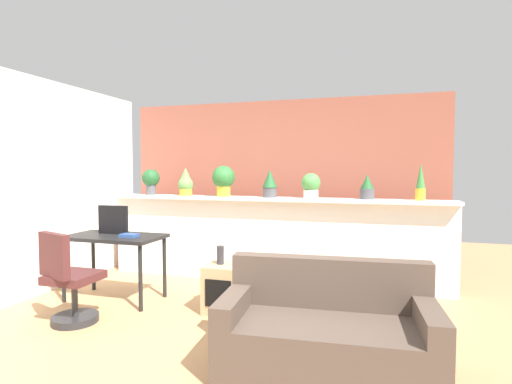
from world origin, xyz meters
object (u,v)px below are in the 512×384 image
Objects in this scene: potted_plant_5 at (367,188)px; tv_monitor at (113,220)px; potted_plant_2 at (223,179)px; potted_plant_0 at (151,180)px; vase_on_shelf at (220,255)px; book_on_desk at (129,235)px; potted_plant_1 at (186,182)px; potted_plant_4 at (311,185)px; side_cube_shelf at (225,288)px; office_chair at (69,285)px; desk at (114,243)px; couch at (327,334)px; potted_plant_6 at (421,183)px; potted_plant_3 at (270,183)px.

tv_monitor is at bearing -158.40° from potted_plant_5.
tv_monitor is (-2.83, -1.12, -0.37)m from potted_plant_5.
potted_plant_0 is at bearing 177.01° from potted_plant_2.
book_on_desk reaches higher than vase_on_shelf.
potted_plant_1 is 0.94× the size of potted_plant_2.
side_cube_shelf is (-0.71, -1.19, -1.06)m from potted_plant_4.
office_chair reaches higher than book_on_desk.
tv_monitor is at bearing 131.49° from desk.
potted_plant_4 is 0.20× the size of couch.
couch is (-0.22, -2.15, -1.00)m from potted_plant_5.
desk is at bearing -150.15° from potted_plant_4.
tv_monitor is 1.97× the size of vase_on_shelf.
desk is at bearing -160.69° from potted_plant_6.
potted_plant_1 is 1.34m from book_on_desk.
couch is (2.51, -0.18, -0.11)m from office_chair.
potted_plant_5 is at bearing 23.52° from desk.
potted_plant_1 is at bearing 81.65° from office_chair.
potted_plant_2 is at bearing 109.92° from vase_on_shelf.
potted_plant_1 reaches higher than tv_monitor.
potted_plant_1 is at bearing 74.48° from desk.
potted_plant_6 reaches higher than office_chair.
side_cube_shelf is at bearing 0.16° from desk.
potted_plant_0 is 1.90× the size of book_on_desk.
office_chair is at bearing -113.86° from potted_plant_2.
potted_plant_5 is at bearing 1.07° from potted_plant_4.
book_on_desk is (-3.13, -1.24, -0.58)m from potted_plant_6.
potted_plant_4 reaches higher than side_cube_shelf.
potted_plant_0 is 0.34× the size of desk.
vase_on_shelf is at bearing -123.41° from potted_plant_4.
potted_plant_0 is 0.74× the size of side_cube_shelf.
book_on_desk is at bearing -153.45° from potted_plant_5.
potted_plant_2 reaches higher than potted_plant_4.
potted_plant_2 is 1.44m from vase_on_shelf.
potted_plant_3 is at bearing -178.17° from potted_plant_5.
potted_plant_2 is 1.08× the size of tv_monitor.
desk is (-0.89, -1.16, -0.71)m from potted_plant_2.
potted_plant_3 is 1.23m from potted_plant_5.
potted_plant_1 reaches higher than potted_plant_3.
potted_plant_3 is (1.21, 0.00, 0.00)m from potted_plant_1.
potted_plant_0 is 3.03m from potted_plant_5.
potted_plant_3 reaches higher than side_cube_shelf.
tv_monitor reaches higher than side_cube_shelf.
couch is at bearing -51.81° from potted_plant_2.
potted_plant_3 is at bearing 115.54° from couch.
potted_plant_1 is at bearing -179.93° from potted_plant_3.
potted_plant_6 reaches higher than tv_monitor.
potted_plant_2 is at bearing -179.44° from potted_plant_3.
potted_plant_6 is 1.14× the size of tv_monitor.
potted_plant_1 is 1.89m from side_cube_shelf.
potted_plant_4 is at bearing -0.68° from potted_plant_0.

